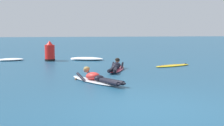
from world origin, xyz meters
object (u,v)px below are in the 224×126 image
at_px(channel_marker_buoy, 50,53).
at_px(surfer_far, 116,67).
at_px(drifting_surfboard, 173,65).
at_px(surfer_near, 96,78).

bearing_deg(channel_marker_buoy, surfer_far, -56.08).
xyz_separation_m(surfer_far, drifting_surfboard, (3.02, 0.88, -0.10)).
relative_size(drifting_surfboard, channel_marker_buoy, 1.85).
bearing_deg(surfer_near, channel_marker_buoy, 103.52).
relative_size(surfer_near, channel_marker_buoy, 2.16).
distance_m(surfer_near, channel_marker_buoy, 7.41).
height_order(surfer_near, drifting_surfboard, surfer_near).
height_order(surfer_far, drifting_surfboard, surfer_far).
distance_m(surfer_near, drifting_surfboard, 5.62).
distance_m(surfer_far, channel_marker_buoy, 5.34).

